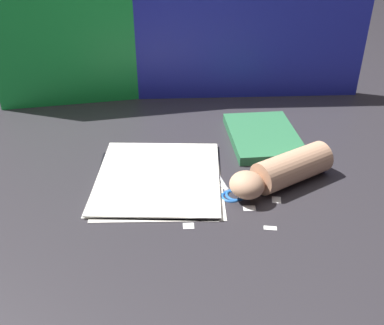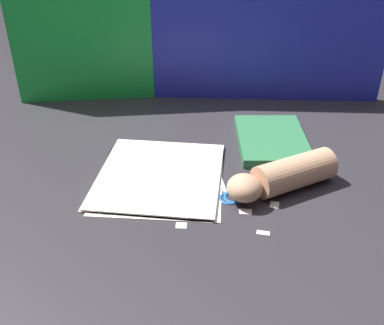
{
  "view_description": "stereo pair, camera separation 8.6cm",
  "coord_description": "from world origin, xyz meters",
  "px_view_note": "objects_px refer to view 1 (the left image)",
  "views": [
    {
      "loc": [
        -0.06,
        -0.92,
        0.59
      ],
      "look_at": [
        -0.0,
        -0.05,
        0.06
      ],
      "focal_mm": 42.0,
      "sensor_mm": 36.0,
      "label": 1
    },
    {
      "loc": [
        0.03,
        -0.92,
        0.59
      ],
      "look_at": [
        -0.0,
        -0.05,
        0.06
      ],
      "focal_mm": 42.0,
      "sensor_mm": 36.0,
      "label": 2
    }
  ],
  "objects_px": {
    "paper_stack": "(159,177)",
    "hand_forearm": "(282,171)",
    "scissors": "(227,188)",
    "book_closed": "(263,136)"
  },
  "relations": [
    {
      "from": "paper_stack",
      "to": "hand_forearm",
      "type": "height_order",
      "value": "hand_forearm"
    },
    {
      "from": "scissors",
      "to": "hand_forearm",
      "type": "relative_size",
      "value": 0.58
    },
    {
      "from": "paper_stack",
      "to": "book_closed",
      "type": "distance_m",
      "value": 0.34
    },
    {
      "from": "book_closed",
      "to": "hand_forearm",
      "type": "bearing_deg",
      "value": -90.73
    },
    {
      "from": "hand_forearm",
      "to": "scissors",
      "type": "bearing_deg",
      "value": -174.71
    },
    {
      "from": "scissors",
      "to": "hand_forearm",
      "type": "height_order",
      "value": "hand_forearm"
    },
    {
      "from": "hand_forearm",
      "to": "book_closed",
      "type": "bearing_deg",
      "value": 89.27
    },
    {
      "from": "paper_stack",
      "to": "scissors",
      "type": "relative_size",
      "value": 2.19
    },
    {
      "from": "scissors",
      "to": "hand_forearm",
      "type": "distance_m",
      "value": 0.13
    },
    {
      "from": "book_closed",
      "to": "hand_forearm",
      "type": "distance_m",
      "value": 0.22
    }
  ]
}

